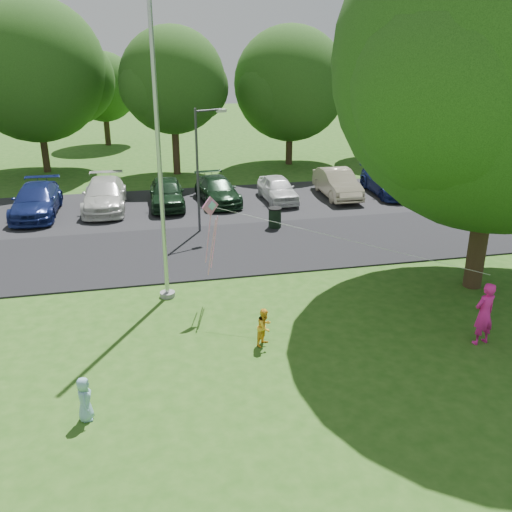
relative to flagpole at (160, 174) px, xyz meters
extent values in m
plane|color=#2A5817|center=(3.50, -5.00, -4.17)|extent=(120.00, 120.00, 0.00)
cube|color=black|center=(3.50, 4.00, -4.14)|extent=(60.00, 6.00, 0.06)
cube|color=black|center=(3.50, 10.50, -4.14)|extent=(42.00, 7.00, 0.06)
cylinder|color=#B7BABF|center=(0.00, 0.00, 0.83)|extent=(0.14, 0.14, 10.00)
cylinder|color=gray|center=(0.00, 0.00, -4.09)|extent=(0.50, 0.50, 0.16)
cylinder|color=#3F3F44|center=(1.88, 6.35, -1.48)|extent=(0.11, 0.11, 5.37)
cylinder|color=#3F3F44|center=(2.46, 6.58, 1.07)|extent=(1.19, 0.54, 0.08)
cube|color=silver|center=(3.04, 6.82, 1.00)|extent=(0.45, 0.33, 0.13)
cylinder|color=black|center=(5.26, 6.16, -3.71)|extent=(0.56, 0.56, 0.91)
cylinder|color=black|center=(5.26, 6.16, -3.24)|extent=(0.60, 0.60, 0.05)
cylinder|color=#332316|center=(10.42, -1.42, -2.28)|extent=(0.62, 0.62, 3.77)
sphere|color=#1A3E10|center=(10.42, -1.42, 3.27)|extent=(10.49, 10.49, 10.49)
sphere|color=#1A3E10|center=(8.32, -2.73, 2.75)|extent=(6.29, 6.29, 6.29)
sphere|color=#1A3E10|center=(8.12, -2.42, 2.20)|extent=(5.45, 5.45, 5.45)
cylinder|color=#332316|center=(-6.10, 20.24, -2.57)|extent=(0.44, 0.44, 3.19)
sphere|color=#1A3E10|center=(-6.10, 20.24, 2.00)|extent=(8.50, 8.50, 8.50)
sphere|color=#1A3E10|center=(-4.18, 21.09, 1.37)|extent=(5.53, 5.53, 5.53)
sphere|color=#1A3E10|center=(-7.80, 19.17, 1.58)|extent=(5.10, 5.10, 5.10)
cylinder|color=#332316|center=(1.92, 17.90, -2.45)|extent=(0.44, 0.44, 3.43)
sphere|color=#1A3E10|center=(1.92, 17.90, 1.45)|extent=(6.27, 6.27, 6.27)
sphere|color=#1A3E10|center=(3.33, 18.53, 0.98)|extent=(4.07, 4.07, 4.07)
sphere|color=#1A3E10|center=(0.66, 17.12, 1.14)|extent=(3.76, 3.76, 3.76)
cylinder|color=#332316|center=(9.53, 19.17, -2.84)|extent=(0.44, 0.44, 2.66)
sphere|color=#1A3E10|center=(9.53, 19.17, 1.03)|extent=(7.27, 7.27, 7.27)
sphere|color=#1A3E10|center=(11.16, 19.89, 0.49)|extent=(4.72, 4.72, 4.72)
sphere|color=#1A3E10|center=(8.07, 18.26, 0.67)|extent=(4.36, 4.36, 4.36)
cylinder|color=#332316|center=(16.62, 19.89, -2.66)|extent=(0.44, 0.44, 3.02)
sphere|color=#1A3E10|center=(16.62, 19.89, 0.84)|extent=(5.67, 5.67, 5.67)
sphere|color=#1A3E10|center=(17.89, 20.46, 0.41)|extent=(3.68, 3.68, 3.68)
sphere|color=#1A3E10|center=(15.48, 19.18, 0.55)|extent=(3.40, 3.40, 3.40)
cylinder|color=#332316|center=(-2.50, 29.00, -2.87)|extent=(0.44, 0.44, 2.60)
sphere|color=#1A3E10|center=(-2.50, 29.00, 0.25)|extent=(5.20, 5.20, 5.20)
sphere|color=#1A3E10|center=(-1.33, 29.52, -0.14)|extent=(3.38, 3.38, 3.38)
sphere|color=#1A3E10|center=(-3.54, 28.35, -0.01)|extent=(3.12, 3.12, 3.12)
cylinder|color=#332316|center=(21.50, 28.50, -2.87)|extent=(0.44, 0.44, 2.60)
sphere|color=#1A3E10|center=(21.50, 28.50, 0.25)|extent=(5.20, 5.20, 5.20)
sphere|color=#1A3E10|center=(22.67, 29.02, -0.14)|extent=(3.38, 3.38, 3.38)
sphere|color=#1A3E10|center=(20.46, 27.85, -0.01)|extent=(3.12, 3.12, 3.12)
imported|color=navy|center=(-5.42, 10.42, -3.39)|extent=(2.16, 5.00, 1.43)
imported|color=silver|center=(-2.26, 10.76, -3.38)|extent=(2.18, 5.05, 1.45)
imported|color=black|center=(0.78, 10.56, -3.40)|extent=(1.82, 4.22, 1.42)
imported|color=black|center=(3.38, 10.79, -3.48)|extent=(2.17, 4.48, 1.26)
imported|color=silver|center=(6.47, 10.37, -3.47)|extent=(1.61, 3.80, 1.28)
imported|color=#C6B793|center=(9.77, 10.47, -3.39)|extent=(1.62, 4.41, 1.44)
imported|color=navy|center=(12.63, 10.44, -3.44)|extent=(2.01, 4.64, 1.33)
imported|color=#F4209B|center=(8.44, -5.01, -3.24)|extent=(0.75, 0.57, 1.86)
imported|color=yellow|center=(2.45, -3.76, -3.61)|extent=(0.68, 0.68, 1.11)
imported|color=#83B6C9|center=(-2.28, -6.15, -3.63)|extent=(0.35, 0.53, 1.08)
cube|color=pink|center=(1.42, -0.80, -0.88)|extent=(0.56, 0.33, 0.61)
cube|color=#8CC6E5|center=(1.47, -0.83, -0.86)|extent=(0.27, 0.17, 0.29)
cylinder|color=white|center=(4.93, -2.91, -1.47)|extent=(7.03, 4.21, 1.19)
cylinder|color=pink|center=(1.32, -0.80, -1.96)|extent=(0.20, 0.26, 1.64)
cylinder|color=pink|center=(1.52, -0.75, -2.09)|extent=(0.23, 0.43, 1.87)
cylinder|color=pink|center=(1.42, -0.88, -2.22)|extent=(0.25, 0.63, 2.09)
camera|label=1|loc=(-0.83, -17.49, 4.04)|focal=40.00mm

